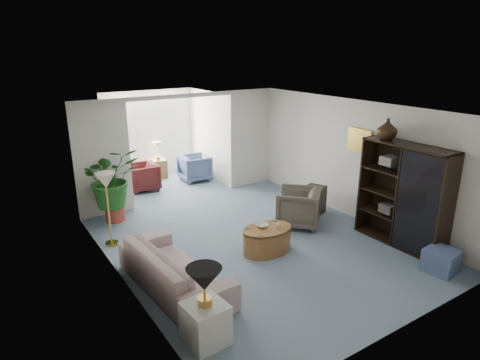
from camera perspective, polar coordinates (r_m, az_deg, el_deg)
floor at (r=7.86m, az=2.43°, el=-8.79°), size 6.00×6.00×0.00m
sunroom_floor at (r=11.19m, az=-9.88°, el=-0.77°), size 2.60×2.60×0.00m
back_pier_left at (r=9.25m, az=-18.32°, el=2.72°), size 1.20×0.12×2.50m
back_pier_right at (r=10.82m, az=1.45°, el=5.72°), size 1.20×0.12×2.50m
back_header at (r=9.68m, az=-7.98°, el=11.32°), size 2.60×0.12×0.10m
window_pane at (r=11.82m, az=-12.37°, el=7.10°), size 2.20×0.02×1.50m
window_blinds at (r=11.79m, az=-12.32°, el=7.07°), size 2.20×0.02×1.50m
framed_picture at (r=8.83m, az=16.12°, el=5.24°), size 0.04×0.50×0.40m
sofa at (r=6.50m, az=-9.04°, el=-11.84°), size 1.02×2.30×0.66m
end_table at (r=5.44m, az=-4.75°, el=-18.99°), size 0.52×0.52×0.54m
table_lamp at (r=5.09m, az=-4.93°, el=-13.40°), size 0.44×0.44×0.30m
floor_lamp at (r=7.76m, az=-17.94°, el=-0.07°), size 0.36×0.36×0.28m
coffee_table at (r=7.53m, az=3.72°, el=-8.15°), size 1.21×1.21×0.45m
coffee_bowl at (r=7.47m, az=2.99°, el=-6.23°), size 0.28×0.28×0.05m
coffee_cup at (r=7.43m, az=5.16°, el=-6.26°), size 0.13×0.13×0.09m
wingback_chair at (r=8.59m, az=8.00°, el=-3.74°), size 1.18×1.19×0.77m
side_table_dark at (r=9.27m, az=10.03°, el=-2.75°), size 0.62×0.57×0.61m
entertainment_cabinet at (r=8.09m, az=21.48°, el=-1.99°), size 0.46×1.71×1.90m
cabinet_urn at (r=8.09m, az=19.53°, el=6.62°), size 0.37×0.37×0.38m
ottoman at (r=7.65m, az=25.86°, el=-9.91°), size 0.53×0.53×0.38m
plant_pot at (r=9.19m, az=-16.75°, el=-4.40°), size 0.40×0.40×0.32m
house_plant at (r=8.93m, az=-17.20°, el=0.32°), size 1.14×0.99×1.27m
sunroom_chair_blue at (r=11.45m, az=-6.20°, el=1.67°), size 0.83×0.81×0.70m
sunroom_chair_maroon at (r=10.88m, az=-13.23°, el=0.41°), size 0.82×0.80×0.69m
sunroom_table at (r=11.84m, az=-11.08°, el=1.51°), size 0.45×0.36×0.52m
shelf_clutter at (r=7.96m, az=21.88°, el=-1.27°), size 0.30×1.08×1.06m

